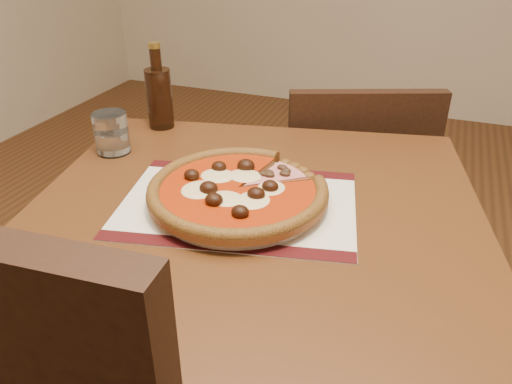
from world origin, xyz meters
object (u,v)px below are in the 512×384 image
plate (238,199)px  chair_far (350,197)px  pizza (238,189)px  bottle (159,95)px  water_glass (112,133)px  table (252,259)px

plate → chair_far: bearing=79.5°
pizza → bottle: 0.42m
plate → water_glass: (-0.34, 0.11, 0.03)m
bottle → chair_far: bearing=35.9°
chair_far → bottle: bearing=14.4°
plate → water_glass: size_ratio=3.29×
water_glass → bottle: size_ratio=0.44×
table → water_glass: size_ratio=10.72×
plate → water_glass: 0.36m
pizza → bottle: size_ratio=1.59×
pizza → bottle: (-0.32, 0.28, 0.05)m
plate → bottle: size_ratio=1.45×
water_glass → pizza: bearing=-18.1°
water_glass → bottle: (0.02, 0.17, 0.03)m
chair_far → bottle: size_ratio=4.11×
chair_far → bottle: 0.63m
chair_far → table: bearing=61.4°
pizza → chair_far: bearing=79.5°
table → water_glass: water_glass is taller
plate → pizza: size_ratio=0.91×
water_glass → chair_far: bearing=46.7°
table → chair_far: 0.63m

